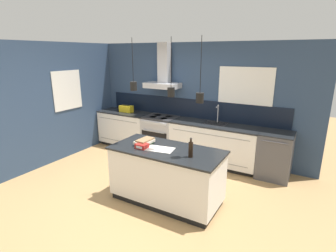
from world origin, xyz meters
TOP-DOWN VIEW (x-y plane):
  - ground_plane at (0.00, 0.00)m, footprint 16.00×16.00m
  - wall_back at (-0.03, 2.00)m, footprint 5.60×2.24m
  - wall_left at (-2.43, 0.70)m, footprint 0.08×3.80m
  - counter_run_left at (-1.68, 1.69)m, footprint 1.39×0.64m
  - counter_run_sink at (0.74, 1.69)m, footprint 1.91×0.64m
  - oven_range at (-0.60, 1.69)m, footprint 0.78×0.66m
  - dishwasher at (1.99, 1.69)m, footprint 0.61×0.65m
  - kitchen_island at (0.60, -0.11)m, footprint 1.80×0.86m
  - bottle_on_island at (1.06, -0.21)m, footprint 0.07×0.07m
  - book_stack at (0.18, -0.11)m, footprint 0.24×0.34m
  - red_supply_box at (0.24, -0.26)m, footprint 0.18×0.16m
  - paper_pile at (0.49, -0.17)m, footprint 0.51×0.34m
  - yellow_toolbox at (-1.63, 1.69)m, footprint 0.34×0.18m

SIDE VIEW (x-z plane):
  - ground_plane at x=0.00m, z-range 0.00..0.00m
  - oven_range at x=-0.60m, z-range 0.00..0.91m
  - dishwasher at x=1.99m, z-range 0.00..0.91m
  - kitchen_island at x=0.60m, z-range 0.00..0.91m
  - counter_run_left at x=-1.68m, z-range 0.01..0.92m
  - counter_run_sink at x=0.74m, z-range -0.19..1.11m
  - paper_pile at x=0.49m, z-range 0.91..0.92m
  - red_supply_box at x=0.24m, z-range 0.91..0.98m
  - book_stack at x=0.18m, z-range 0.91..1.01m
  - yellow_toolbox at x=-1.63m, z-range 0.90..1.09m
  - bottle_on_island at x=1.06m, z-range 0.88..1.18m
  - wall_left at x=-2.43m, z-range 0.00..2.60m
  - wall_back at x=-0.03m, z-range 0.06..2.66m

